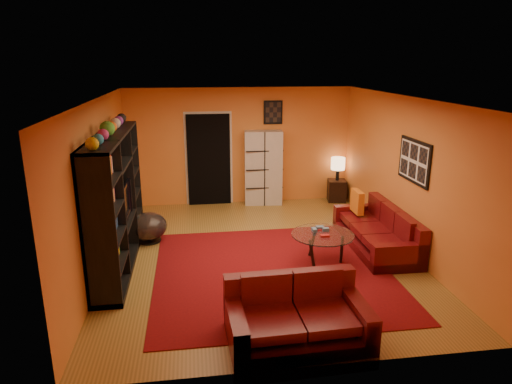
{
  "coord_description": "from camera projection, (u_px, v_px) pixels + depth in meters",
  "views": [
    {
      "loc": [
        -1.07,
        -7.05,
        3.18
      ],
      "look_at": [
        -0.04,
        0.1,
        1.07
      ],
      "focal_mm": 32.0,
      "sensor_mm": 36.0,
      "label": 1
    }
  ],
  "objects": [
    {
      "name": "floor",
      "position": [
        259.0,
        254.0,
        7.74
      ],
      "size": [
        6.0,
        6.0,
        0.0
      ],
      "primitive_type": "plane",
      "color": "brown",
      "rests_on": "ground"
    },
    {
      "name": "ceiling",
      "position": [
        260.0,
        98.0,
        7.01
      ],
      "size": [
        6.0,
        6.0,
        0.0
      ],
      "primitive_type": "plane",
      "rotation": [
        3.14,
        0.0,
        0.0
      ],
      "color": "white",
      "rests_on": "wall_back"
    },
    {
      "name": "wall_back",
      "position": [
        240.0,
        146.0,
        10.23
      ],
      "size": [
        6.0,
        0.0,
        6.0
      ],
      "primitive_type": "plane",
      "rotation": [
        1.57,
        0.0,
        0.0
      ],
      "color": "orange",
      "rests_on": "floor"
    },
    {
      "name": "wall_front",
      "position": [
        304.0,
        256.0,
        4.52
      ],
      "size": [
        6.0,
        0.0,
        6.0
      ],
      "primitive_type": "plane",
      "rotation": [
        -1.57,
        0.0,
        0.0
      ],
      "color": "orange",
      "rests_on": "floor"
    },
    {
      "name": "wall_left",
      "position": [
        100.0,
        186.0,
        7.04
      ],
      "size": [
        0.0,
        6.0,
        6.0
      ],
      "primitive_type": "plane",
      "rotation": [
        1.57,
        0.0,
        1.57
      ],
      "color": "orange",
      "rests_on": "floor"
    },
    {
      "name": "wall_right",
      "position": [
        405.0,
        175.0,
        7.71
      ],
      "size": [
        0.0,
        6.0,
        6.0
      ],
      "primitive_type": "plane",
      "rotation": [
        1.57,
        0.0,
        -1.57
      ],
      "color": "orange",
      "rests_on": "floor"
    },
    {
      "name": "rug",
      "position": [
        272.0,
        272.0,
        7.08
      ],
      "size": [
        3.6,
        3.6,
        0.01
      ],
      "primitive_type": "cube",
      "color": "#570A0E",
      "rests_on": "floor"
    },
    {
      "name": "doorway",
      "position": [
        209.0,
        160.0,
        10.17
      ],
      "size": [
        0.95,
        0.1,
        2.04
      ],
      "primitive_type": "cube",
      "color": "black",
      "rests_on": "floor"
    },
    {
      "name": "wall_art_right",
      "position": [
        414.0,
        161.0,
        7.34
      ],
      "size": [
        0.03,
        1.0,
        0.7
      ],
      "primitive_type": "cube",
      "color": "black",
      "rests_on": "wall_right"
    },
    {
      "name": "wall_art_back",
      "position": [
        273.0,
        112.0,
        10.1
      ],
      "size": [
        0.42,
        0.03,
        0.52
      ],
      "primitive_type": "cube",
      "color": "black",
      "rests_on": "wall_back"
    },
    {
      "name": "entertainment_unit",
      "position": [
        116.0,
        201.0,
        7.14
      ],
      "size": [
        0.45,
        3.0,
        2.1
      ],
      "primitive_type": "cube",
      "color": "black",
      "rests_on": "floor"
    },
    {
      "name": "tv",
      "position": [
        120.0,
        203.0,
        7.2
      ],
      "size": [
        0.98,
        0.13,
        0.56
      ],
      "primitive_type": "imported",
      "rotation": [
        0.0,
        0.0,
        1.57
      ],
      "color": "black",
      "rests_on": "entertainment_unit"
    },
    {
      "name": "sofa",
      "position": [
        380.0,
        232.0,
        7.96
      ],
      "size": [
        0.9,
        2.15,
        0.85
      ],
      "rotation": [
        0.0,
        0.0,
        -0.01
      ],
      "color": "#500A0F",
      "rests_on": "rug"
    },
    {
      "name": "loveseat",
      "position": [
        296.0,
        315.0,
        5.38
      ],
      "size": [
        1.66,
        1.03,
        0.85
      ],
      "rotation": [
        0.0,
        0.0,
        1.6
      ],
      "color": "#500A0F",
      "rests_on": "rug"
    },
    {
      "name": "throw_pillow",
      "position": [
        357.0,
        202.0,
        8.49
      ],
      "size": [
        0.12,
        0.42,
        0.42
      ],
      "primitive_type": "cube",
      "color": "orange",
      "rests_on": "sofa"
    },
    {
      "name": "coffee_table",
      "position": [
        323.0,
        237.0,
        7.26
      ],
      "size": [
        1.0,
        1.0,
        0.5
      ],
      "rotation": [
        0.0,
        0.0,
        -0.28
      ],
      "color": "silver",
      "rests_on": "floor"
    },
    {
      "name": "storage_cabinet",
      "position": [
        263.0,
        168.0,
        10.24
      ],
      "size": [
        0.87,
        0.45,
        1.67
      ],
      "primitive_type": "cube",
      "rotation": [
        0.0,
        0.0,
        -0.1
      ],
      "color": "beige",
      "rests_on": "floor"
    },
    {
      "name": "bowl_chair",
      "position": [
        149.0,
        226.0,
        8.2
      ],
      "size": [
        0.66,
        0.66,
        0.54
      ],
      "color": "black",
      "rests_on": "floor"
    },
    {
      "name": "side_table",
      "position": [
        337.0,
        191.0,
        10.58
      ],
      "size": [
        0.46,
        0.46,
        0.5
      ],
      "primitive_type": "cube",
      "rotation": [
        0.0,
        0.0,
        -0.17
      ],
      "color": "black",
      "rests_on": "floor"
    },
    {
      "name": "table_lamp",
      "position": [
        338.0,
        164.0,
        10.41
      ],
      "size": [
        0.32,
        0.32,
        0.53
      ],
      "color": "black",
      "rests_on": "side_table"
    }
  ]
}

